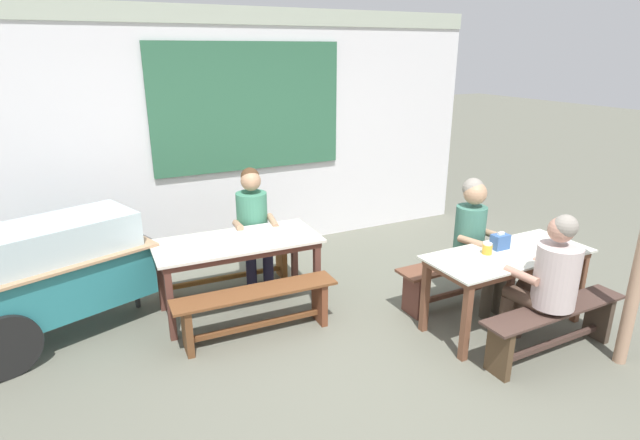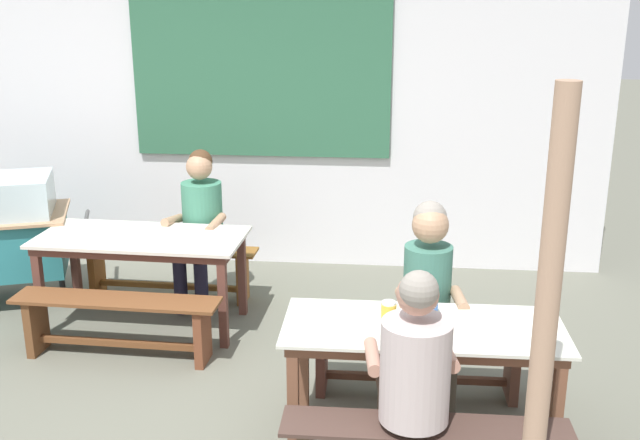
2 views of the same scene
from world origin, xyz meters
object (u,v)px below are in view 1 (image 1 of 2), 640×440
object	(u,v)px
bench_far_back	(225,262)
person_center_facing	(253,220)
bench_near_back	(462,274)
bench_far_front	(257,306)
dining_table_near	(508,261)
person_right_near_table	(475,235)
dining_table_far	(237,247)
bench_near_front	(553,325)
person_near_front	(548,277)
tissue_box	(500,241)
food_cart	(62,268)
condiment_jar	(487,249)

from	to	relation	value
bench_far_back	person_center_facing	xyz separation A→B (m)	(0.31, -0.07, 0.46)
bench_far_back	bench_near_back	size ratio (longest dim) A/B	1.05
bench_far_front	bench_far_back	bearing A→B (deg)	88.00
dining_table_near	person_right_near_table	bearing A→B (deg)	84.01
dining_table_far	bench_near_front	world-z (taller)	dining_table_far
person_near_front	tissue_box	xyz separation A→B (m)	(0.07, 0.60, 0.09)
food_cart	person_center_facing	distance (m)	1.87
bench_near_back	condiment_jar	xyz separation A→B (m)	(-0.19, -0.48, 0.49)
dining_table_far	bench_near_back	bearing A→B (deg)	-22.31
person_right_near_table	bench_far_front	bearing A→B (deg)	170.10
dining_table_near	tissue_box	world-z (taller)	tissue_box
dining_table_near	bench_far_front	distance (m)	2.29
person_center_facing	person_right_near_table	size ratio (longest dim) A/B	1.00
dining_table_far	dining_table_near	size ratio (longest dim) A/B	1.02
dining_table_near	food_cart	size ratio (longest dim) A/B	0.81
bench_near_back	food_cart	xyz separation A→B (m)	(-3.59, 1.14, 0.34)
person_center_facing	bench_far_back	bearing A→B (deg)	167.84
bench_near_back	food_cart	bearing A→B (deg)	162.41
dining_table_far	bench_near_front	xyz separation A→B (m)	(2.08, -1.95, -0.37)
bench_far_front	bench_near_front	bearing A→B (deg)	-33.66
dining_table_near	bench_far_front	xyz separation A→B (m)	(-2.10, 0.85, -0.36)
dining_table_far	food_cart	bearing A→B (deg)	169.27
bench_near_front	condiment_jar	bearing A→B (deg)	107.71
bench_near_front	condiment_jar	size ratio (longest dim) A/B	13.98
bench_near_back	person_center_facing	size ratio (longest dim) A/B	1.13
dining_table_near	person_near_front	xyz separation A→B (m)	(-0.07, -0.49, 0.06)
person_right_near_table	dining_table_near	bearing A→B (deg)	-95.99
tissue_box	condiment_jar	bearing A→B (deg)	-167.25
tissue_box	condiment_jar	size ratio (longest dim) A/B	1.55
tissue_box	condiment_jar	world-z (taller)	tissue_box
bench_far_back	person_near_front	bearing A→B (deg)	-50.69
person_right_near_table	condiment_jar	world-z (taller)	person_right_near_table
person_near_front	food_cart	bearing A→B (deg)	148.39
person_near_front	person_center_facing	bearing A→B (deg)	125.36
food_cart	person_right_near_table	world-z (taller)	person_right_near_table
bench_near_front	food_cart	bearing A→B (deg)	148.16
tissue_box	person_right_near_table	bearing A→B (deg)	82.19
dining_table_far	food_cart	xyz separation A→B (m)	(-1.52, 0.29, -0.02)
dining_table_far	tissue_box	xyz separation A→B (m)	(2.08, -1.29, 0.15)
dining_table_far	dining_table_near	bearing A→B (deg)	-33.97
person_near_front	condiment_jar	xyz separation A→B (m)	(-0.13, 0.56, 0.07)
bench_near_back	condiment_jar	distance (m)	0.71
dining_table_near	bench_near_back	distance (m)	0.65
dining_table_far	tissue_box	size ratio (longest dim) A/B	9.96
bench_far_back	bench_near_front	world-z (taller)	same
dining_table_near	bench_near_front	bearing A→B (deg)	-89.38
dining_table_far	person_center_facing	bearing A→B (deg)	55.37
bench_far_front	person_right_near_table	distance (m)	2.23
bench_far_back	bench_near_front	bearing A→B (deg)	-50.43
dining_table_near	person_center_facing	world-z (taller)	person_center_facing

